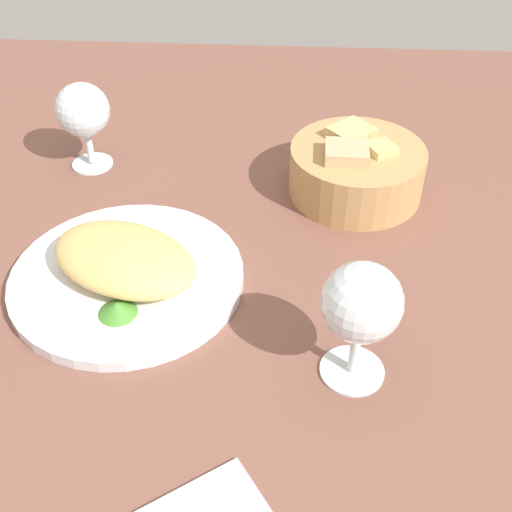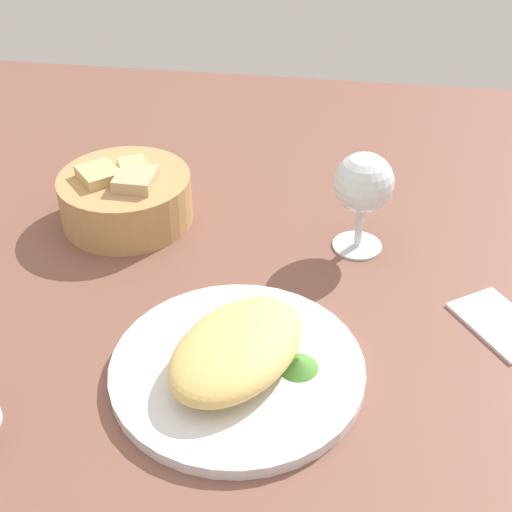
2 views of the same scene
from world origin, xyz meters
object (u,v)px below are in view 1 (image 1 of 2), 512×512
at_px(wine_glass_near, 361,307).
at_px(wine_glass_far, 83,113).
at_px(bread_basket, 356,169).
at_px(plate, 127,278).

relative_size(wine_glass_near, wine_glass_far, 1.08).
xyz_separation_m(bread_basket, wine_glass_near, (-0.02, -0.32, 0.05)).
bearing_deg(wine_glass_far, bread_basket, -7.05).
relative_size(plate, wine_glass_near, 1.98).
bearing_deg(wine_glass_far, wine_glass_near, -45.59).
relative_size(bread_basket, wine_glass_far, 1.43).
xyz_separation_m(plate, wine_glass_far, (-0.10, 0.25, 0.08)).
bearing_deg(bread_basket, plate, -143.45).
height_order(bread_basket, wine_glass_near, wine_glass_near).
xyz_separation_m(bread_basket, wine_glass_far, (-0.37, 0.05, 0.05)).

